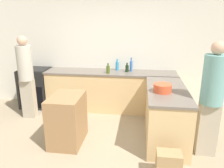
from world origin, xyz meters
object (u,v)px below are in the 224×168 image
at_px(range_oven, 36,88).
at_px(paper_bag, 168,166).
at_px(person_by_range, 26,74).
at_px(dish_soap_bottle, 117,66).
at_px(wine_bottle_dark, 127,68).
at_px(person_at_peninsula, 212,96).
at_px(mixing_bowl, 163,88).
at_px(water_bottle_blue, 131,66).
at_px(island_table, 67,119).
at_px(olive_oil_bottle, 108,69).

relative_size(range_oven, paper_bag, 2.33).
distance_m(person_by_range, paper_bag, 3.34).
distance_m(range_oven, dish_soap_bottle, 2.08).
relative_size(wine_bottle_dark, dish_soap_bottle, 0.77).
height_order(person_at_peninsula, paper_bag, person_at_peninsula).
bearing_deg(dish_soap_bottle, person_by_range, -156.38).
bearing_deg(range_oven, person_at_peninsula, -23.56).
bearing_deg(mixing_bowl, water_bottle_blue, 112.44).
height_order(wine_bottle_dark, person_at_peninsula, person_at_peninsula).
relative_size(island_table, dish_soap_bottle, 3.25).
relative_size(range_oven, mixing_bowl, 3.15).
bearing_deg(person_by_range, mixing_bowl, -13.59).
relative_size(olive_oil_bottle, dish_soap_bottle, 0.86).
bearing_deg(olive_oil_bottle, water_bottle_blue, 28.96).
distance_m(island_table, person_by_range, 1.57).
relative_size(person_by_range, person_at_peninsula, 0.98).
xyz_separation_m(island_table, paper_bag, (1.65, -0.73, -0.23)).
xyz_separation_m(wine_bottle_dark, dish_soap_bottle, (-0.24, 0.13, 0.02)).
relative_size(mixing_bowl, paper_bag, 0.74).
height_order(water_bottle_blue, wine_bottle_dark, water_bottle_blue).
distance_m(island_table, mixing_bowl, 1.72).
relative_size(island_table, paper_bag, 2.13).
bearing_deg(island_table, range_oven, 130.54).
distance_m(person_at_peninsula, paper_bag, 1.23).
xyz_separation_m(mixing_bowl, person_by_range, (-2.78, 0.67, -0.03)).
distance_m(water_bottle_blue, person_at_peninsula, 2.13).
relative_size(mixing_bowl, olive_oil_bottle, 1.31).
distance_m(wine_bottle_dark, person_at_peninsula, 2.12).
relative_size(water_bottle_blue, paper_bag, 0.78).
xyz_separation_m(olive_oil_bottle, wine_bottle_dark, (0.41, 0.19, -0.01)).
bearing_deg(mixing_bowl, person_at_peninsula, -20.27).
bearing_deg(olive_oil_bottle, range_oven, 175.01).
xyz_separation_m(range_oven, dish_soap_bottle, (1.99, 0.17, 0.57)).
distance_m(water_bottle_blue, wine_bottle_dark, 0.13).
bearing_deg(range_oven, paper_bag, -37.31).
height_order(wine_bottle_dark, person_by_range, person_by_range).
height_order(island_table, person_at_peninsula, person_at_peninsula).
bearing_deg(olive_oil_bottle, island_table, -110.52).
bearing_deg(range_oven, dish_soap_bottle, 4.78).
xyz_separation_m(island_table, person_by_range, (-1.17, 0.89, 0.55)).
height_order(olive_oil_bottle, person_by_range, person_by_range).
relative_size(mixing_bowl, water_bottle_blue, 0.95).
distance_m(olive_oil_bottle, person_by_range, 1.76).
xyz_separation_m(island_table, water_bottle_blue, (1.01, 1.65, 0.63)).
bearing_deg(wine_bottle_dark, paper_bag, -72.33).
relative_size(island_table, person_at_peninsula, 0.48).
relative_size(mixing_bowl, wine_bottle_dark, 1.46).
xyz_separation_m(dish_soap_bottle, person_at_peninsula, (1.63, -1.74, -0.05)).
relative_size(water_bottle_blue, person_at_peninsula, 0.17).
height_order(wine_bottle_dark, paper_bag, wine_bottle_dark).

